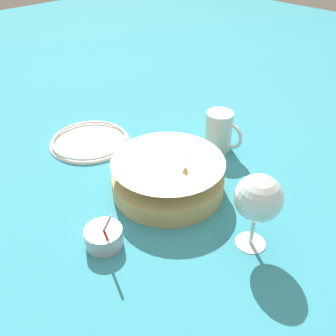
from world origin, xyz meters
TOP-DOWN VIEW (x-y plane):
  - ground_plane at (0.00, 0.00)m, footprint 4.00×4.00m
  - food_basket at (0.02, 0.04)m, footprint 0.26×0.26m
  - sauce_cup at (0.06, -0.17)m, footprint 0.08×0.07m
  - wine_glass at (0.26, 0.04)m, footprint 0.09×0.09m
  - beer_mug at (-0.01, 0.27)m, footprint 0.11×0.07m
  - side_plate at (-0.28, 0.03)m, footprint 0.22×0.22m

SIDE VIEW (x-z plane):
  - ground_plane at x=0.00m, z-range 0.00..0.00m
  - side_plate at x=-0.28m, z-range 0.00..0.01m
  - sauce_cup at x=0.06m, z-range -0.03..0.07m
  - food_basket at x=0.02m, z-range -0.01..0.09m
  - beer_mug at x=-0.01m, z-range 0.00..0.10m
  - wine_glass at x=0.26m, z-range 0.03..0.19m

